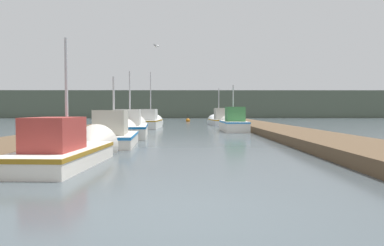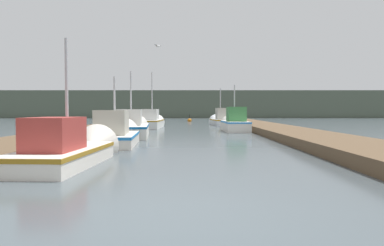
{
  "view_description": "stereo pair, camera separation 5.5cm",
  "coord_description": "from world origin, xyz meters",
  "px_view_note": "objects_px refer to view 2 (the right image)",
  "views": [
    {
      "loc": [
        0.22,
        -4.56,
        1.42
      ],
      "look_at": [
        0.33,
        13.45,
        0.73
      ],
      "focal_mm": 32.0,
      "sensor_mm": 36.0,
      "label": 1
    },
    {
      "loc": [
        0.28,
        -4.56,
        1.42
      ],
      "look_at": [
        0.33,
        13.45,
        0.73
      ],
      "focal_mm": 32.0,
      "sensor_mm": 36.0,
      "label": 2
    }
  ],
  "objects_px": {
    "fishing_boat_1": "(115,134)",
    "fishing_boat_3": "(233,123)",
    "fishing_boat_2": "(131,128)",
    "mooring_piling_0": "(99,126)",
    "mooring_piling_2": "(227,117)",
    "seagull_lead": "(157,46)",
    "fishing_boat_4": "(151,122)",
    "mooring_piling_1": "(232,119)",
    "fishing_boat_5": "(219,120)",
    "channel_buoy": "(189,120)",
    "fishing_boat_0": "(70,149)"
  },
  "relations": [
    {
      "from": "fishing_boat_2",
      "to": "seagull_lead",
      "type": "bearing_deg",
      "value": 17.24
    },
    {
      "from": "mooring_piling_1",
      "to": "mooring_piling_2",
      "type": "bearing_deg",
      "value": 95.72
    },
    {
      "from": "fishing_boat_1",
      "to": "fishing_boat_2",
      "type": "relative_size",
      "value": 0.85
    },
    {
      "from": "fishing_boat_0",
      "to": "fishing_boat_4",
      "type": "relative_size",
      "value": 0.84
    },
    {
      "from": "mooring_piling_0",
      "to": "fishing_boat_2",
      "type": "bearing_deg",
      "value": 72.62
    },
    {
      "from": "fishing_boat_1",
      "to": "mooring_piling_2",
      "type": "bearing_deg",
      "value": 67.43
    },
    {
      "from": "fishing_boat_1",
      "to": "mooring_piling_2",
      "type": "distance_m",
      "value": 22.36
    },
    {
      "from": "fishing_boat_0",
      "to": "fishing_boat_5",
      "type": "xyz_separation_m",
      "value": [
        5.86,
        23.29,
        0.08
      ]
    },
    {
      "from": "mooring_piling_2",
      "to": "seagull_lead",
      "type": "relative_size",
      "value": 2.54
    },
    {
      "from": "fishing_boat_2",
      "to": "fishing_boat_3",
      "type": "xyz_separation_m",
      "value": [
        6.15,
        4.38,
        0.09
      ]
    },
    {
      "from": "mooring_piling_0",
      "to": "channel_buoy",
      "type": "relative_size",
      "value": 1.3
    },
    {
      "from": "fishing_boat_3",
      "to": "channel_buoy",
      "type": "bearing_deg",
      "value": 98.01
    },
    {
      "from": "fishing_boat_2",
      "to": "fishing_boat_0",
      "type": "bearing_deg",
      "value": -95.33
    },
    {
      "from": "fishing_boat_2",
      "to": "fishing_boat_4",
      "type": "height_order",
      "value": "fishing_boat_4"
    },
    {
      "from": "mooring_piling_1",
      "to": "fishing_boat_4",
      "type": "bearing_deg",
      "value": -141.7
    },
    {
      "from": "fishing_boat_5",
      "to": "mooring_piling_0",
      "type": "height_order",
      "value": "fishing_boat_5"
    },
    {
      "from": "fishing_boat_3",
      "to": "mooring_piling_1",
      "type": "height_order",
      "value": "fishing_boat_3"
    },
    {
      "from": "fishing_boat_1",
      "to": "mooring_piling_2",
      "type": "xyz_separation_m",
      "value": [
        6.9,
        21.26,
        0.29
      ]
    },
    {
      "from": "fishing_boat_1",
      "to": "seagull_lead",
      "type": "xyz_separation_m",
      "value": [
        1.27,
        5.0,
        4.58
      ]
    },
    {
      "from": "fishing_boat_3",
      "to": "mooring_piling_1",
      "type": "bearing_deg",
      "value": 81.76
    },
    {
      "from": "channel_buoy",
      "to": "seagull_lead",
      "type": "relative_size",
      "value": 1.86
    },
    {
      "from": "fishing_boat_5",
      "to": "channel_buoy",
      "type": "height_order",
      "value": "fishing_boat_5"
    },
    {
      "from": "mooring_piling_2",
      "to": "fishing_boat_1",
      "type": "bearing_deg",
      "value": -107.97
    },
    {
      "from": "fishing_boat_1",
      "to": "fishing_boat_3",
      "type": "relative_size",
      "value": 1.02
    },
    {
      "from": "fishing_boat_0",
      "to": "fishing_boat_1",
      "type": "distance_m",
      "value": 5.14
    },
    {
      "from": "mooring_piling_1",
      "to": "fishing_boat_2",
      "type": "bearing_deg",
      "value": -117.16
    },
    {
      "from": "fishing_boat_1",
      "to": "mooring_piling_2",
      "type": "relative_size",
      "value": 3.49
    },
    {
      "from": "mooring_piling_0",
      "to": "mooring_piling_2",
      "type": "height_order",
      "value": "mooring_piling_2"
    },
    {
      "from": "fishing_boat_4",
      "to": "mooring_piling_0",
      "type": "bearing_deg",
      "value": -93.78
    },
    {
      "from": "fishing_boat_2",
      "to": "channel_buoy",
      "type": "xyz_separation_m",
      "value": [
        3.0,
        22.88,
        -0.29
      ]
    },
    {
      "from": "fishing_boat_5",
      "to": "mooring_piling_2",
      "type": "bearing_deg",
      "value": 64.92
    },
    {
      "from": "mooring_piling_0",
      "to": "fishing_boat_4",
      "type": "bearing_deg",
      "value": 84.66
    },
    {
      "from": "fishing_boat_0",
      "to": "fishing_boat_5",
      "type": "bearing_deg",
      "value": 78.53
    },
    {
      "from": "mooring_piling_1",
      "to": "seagull_lead",
      "type": "relative_size",
      "value": 1.97
    },
    {
      "from": "fishing_boat_3",
      "to": "seagull_lead",
      "type": "distance_m",
      "value": 7.55
    },
    {
      "from": "fishing_boat_0",
      "to": "fishing_boat_1",
      "type": "relative_size",
      "value": 0.96
    },
    {
      "from": "mooring_piling_0",
      "to": "seagull_lead",
      "type": "bearing_deg",
      "value": 56.95
    },
    {
      "from": "fishing_boat_0",
      "to": "mooring_piling_0",
      "type": "height_order",
      "value": "fishing_boat_0"
    },
    {
      "from": "fishing_boat_5",
      "to": "fishing_boat_1",
      "type": "bearing_deg",
      "value": -113.69
    },
    {
      "from": "fishing_boat_0",
      "to": "fishing_boat_5",
      "type": "relative_size",
      "value": 0.94
    },
    {
      "from": "fishing_boat_3",
      "to": "fishing_boat_4",
      "type": "relative_size",
      "value": 0.86
    },
    {
      "from": "mooring_piling_1",
      "to": "mooring_piling_0",
      "type": "bearing_deg",
      "value": -115.57
    },
    {
      "from": "fishing_boat_5",
      "to": "mooring_piling_0",
      "type": "distance_m",
      "value": 18.08
    },
    {
      "from": "fishing_boat_1",
      "to": "fishing_boat_5",
      "type": "xyz_separation_m",
      "value": [
        5.82,
        18.16,
        0.04
      ]
    },
    {
      "from": "fishing_boat_2",
      "to": "mooring_piling_2",
      "type": "distance_m",
      "value": 18.26
    },
    {
      "from": "mooring_piling_0",
      "to": "channel_buoy",
      "type": "distance_m",
      "value": 26.16
    },
    {
      "from": "fishing_boat_3",
      "to": "fishing_boat_4",
      "type": "distance_m",
      "value": 7.32
    },
    {
      "from": "fishing_boat_2",
      "to": "mooring_piling_1",
      "type": "relative_size",
      "value": 5.33
    },
    {
      "from": "mooring_piling_0",
      "to": "seagull_lead",
      "type": "distance_m",
      "value": 6.07
    },
    {
      "from": "fishing_boat_1",
      "to": "channel_buoy",
      "type": "relative_size",
      "value": 4.76
    }
  ]
}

